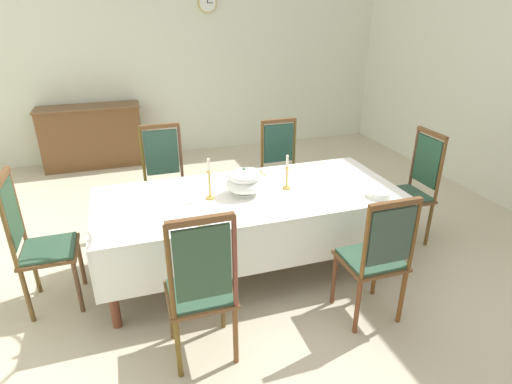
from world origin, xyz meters
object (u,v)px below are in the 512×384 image
dining_table (249,201)px  bowl_far_left (379,194)px  candlestick_west (209,183)px  chair_south_a (201,287)px  chair_south_b (376,256)px  candlestick_east (287,176)px  spoon_secondary (261,172)px  mounted_clock (207,3)px  bowl_near_right (250,172)px  sideboard (92,136)px  chair_head_east (413,186)px  chair_north_a (165,179)px  spoon_primary (198,224)px  soup_tureen (244,181)px  chair_head_west (37,241)px  bowl_near_left (214,222)px  chair_north_b (282,167)px

dining_table → bowl_far_left: (1.03, -0.40, 0.10)m
candlestick_west → chair_south_a: bearing=-106.0°
chair_south_b → candlestick_east: chair_south_b is taller
spoon_secondary → mounted_clock: bearing=86.0°
candlestick_west → bowl_near_right: size_ratio=1.93×
bowl_near_right → sideboard: sideboard is taller
chair_south_b → candlestick_west: 1.44m
chair_head_east → bowl_far_left: bearing=120.8°
candlestick_west → mounted_clock: 3.88m
chair_north_a → spoon_primary: size_ratio=6.42×
chair_head_east → candlestick_west: (-2.05, -0.00, 0.31)m
soup_tureen → mounted_clock: (0.50, 3.54, 1.39)m
chair_head_west → bowl_near_left: (1.29, -0.45, 0.18)m
dining_table → spoon_primary: bearing=-141.3°
chair_south_a → chair_head_west: bearing=138.6°
bowl_near_left → chair_head_east: bearing=11.9°
chair_south_b → chair_head_west: 2.57m
dining_table → candlestick_west: size_ratio=7.23×
dining_table → chair_north_a: size_ratio=2.28×
soup_tureen → bowl_far_left: (1.08, -0.40, -0.09)m
candlestick_west → bowl_far_left: 1.44m
chair_north_b → bowl_near_right: 0.79m
bowl_near_right → chair_head_west: bearing=-167.4°
bowl_far_left → sideboard: (-2.45, 3.70, -0.32)m
candlestick_east → chair_head_west: bearing=180.0°
soup_tureen → spoon_secondary: bearing=55.2°
chair_south_a → bowl_near_right: (0.76, 1.37, 0.18)m
chair_north_a → spoon_secondary: 1.04m
chair_head_west → chair_head_east: bearing=90.0°
chair_south_b → chair_north_b: bearing=90.0°
dining_table → mounted_clock: bearing=82.7°
candlestick_east → bowl_near_left: candlestick_east is taller
chair_head_west → bowl_far_left: chair_head_west is taller
chair_south_b → chair_north_b: (0.00, 1.91, 0.01)m
sideboard → mounted_clock: 2.61m
bowl_near_left → bowl_far_left: bowl_far_left is taller
bowl_near_right → spoon_secondary: (0.12, 0.03, -0.02)m
chair_south_a → spoon_primary: size_ratio=6.52×
bowl_far_left → spoon_primary: 1.56m
dining_table → candlestick_east: bearing=0.0°
chair_south_b → sideboard: bearing=116.3°
dining_table → soup_tureen: bearing=180.0°
bowl_near_right → bowl_far_left: 1.21m
chair_north_b → mounted_clock: mounted_clock is taller
chair_head_east → chair_north_b: bearing=47.1°
bowl_near_left → mounted_clock: mounted_clock is taller
bowl_near_left → mounted_clock: bearing=77.7°
chair_head_west → spoon_primary: size_ratio=6.46×
bowl_near_left → sideboard: bearing=105.0°
chair_head_west → bowl_far_left: bearing=81.6°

